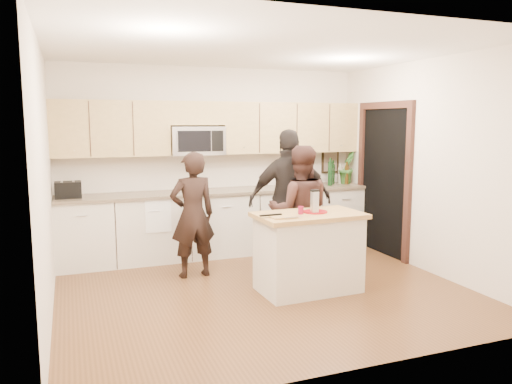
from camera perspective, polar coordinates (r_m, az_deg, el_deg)
name	(u,v)px	position (r m, az deg, el deg)	size (l,w,h in m)	color
floor	(263,289)	(5.86, 0.79, -11.07)	(4.50, 4.50, 0.00)	brown
room_shell	(263,139)	(5.54, 0.82, 6.10)	(4.52, 4.02, 2.71)	beige
back_cabinetry	(220,222)	(7.28, -4.08, -3.44)	(4.50, 0.66, 0.94)	beige
upper_cabinetry	(219,127)	(7.28, -4.27, 7.43)	(4.50, 0.33, 0.75)	tan
microwave	(197,141)	(7.16, -6.81, 5.85)	(0.76, 0.41, 0.40)	silver
doorway	(384,175)	(7.44, 14.40, 1.92)	(0.06, 1.25, 2.20)	black
framed_picture	(330,161)	(8.19, 8.47, 3.49)	(0.30, 0.03, 0.38)	black
dish_towel	(156,206)	(6.83, -11.32, -1.53)	(0.34, 0.60, 0.48)	white
island	(308,252)	(5.72, 6.02, -6.82)	(1.23, 0.74, 0.90)	beige
red_plate	(315,212)	(5.68, 6.77, -2.25)	(0.28, 0.28, 0.02)	maroon
box_grater	(315,201)	(5.59, 6.72, -1.00)	(0.09, 0.07, 0.25)	silver
drink_glass	(301,210)	(5.56, 5.14, -2.08)	(0.06, 0.06, 0.09)	maroon
cutting_board	(283,217)	(5.34, 3.15, -2.87)	(0.27, 0.17, 0.02)	#A98346
tongs	(271,215)	(5.36, 1.69, -2.64)	(0.25, 0.03, 0.02)	black
knife	(293,217)	(5.27, 4.24, -2.90)	(0.20, 0.02, 0.01)	silver
toaster	(68,190)	(6.88, -20.68, 0.24)	(0.33, 0.23, 0.22)	black
bottle_cluster	(332,173)	(7.89, 8.71, 2.15)	(0.69, 0.26, 0.43)	black
orchid	(346,168)	(8.05, 10.30, 2.77)	(0.28, 0.23, 0.51)	#346B2A
woman_left	(193,215)	(6.20, -7.26, -2.61)	(0.57, 0.37, 1.56)	black
woman_center	(300,211)	(6.23, 5.01, -2.18)	(0.79, 0.62, 1.63)	#331E19
woman_right	(290,201)	(6.41, 3.92, -1.00)	(1.07, 0.45, 1.83)	black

